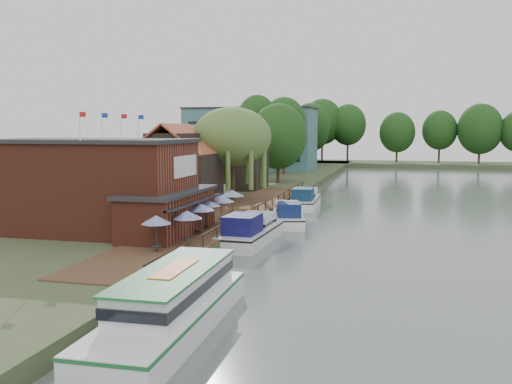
% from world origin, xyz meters
% --- Properties ---
extents(ground, '(260.00, 260.00, 0.00)m').
position_xyz_m(ground, '(0.00, 0.00, 0.00)').
color(ground, '#4B5754').
rests_on(ground, ground).
extents(land_bank, '(50.00, 140.00, 1.00)m').
position_xyz_m(land_bank, '(-30.00, 35.00, 0.50)').
color(land_bank, '#384728').
rests_on(land_bank, ground).
extents(quay_deck, '(6.00, 50.00, 0.10)m').
position_xyz_m(quay_deck, '(-8.00, 10.00, 1.05)').
color(quay_deck, '#47301E').
rests_on(quay_deck, land_bank).
extents(quay_rail, '(0.20, 49.00, 1.00)m').
position_xyz_m(quay_rail, '(-5.30, 10.50, 1.50)').
color(quay_rail, black).
rests_on(quay_rail, land_bank).
extents(pub, '(20.00, 11.00, 7.30)m').
position_xyz_m(pub, '(-14.00, -1.00, 4.65)').
color(pub, maroon).
rests_on(pub, land_bank).
extents(hotel_block, '(25.40, 12.40, 12.30)m').
position_xyz_m(hotel_block, '(-22.00, 70.00, 7.15)').
color(hotel_block, '#38666B').
rests_on(hotel_block, land_bank).
extents(cottage_a, '(8.60, 7.60, 8.50)m').
position_xyz_m(cottage_a, '(-15.00, 14.00, 5.25)').
color(cottage_a, black).
rests_on(cottage_a, land_bank).
extents(cottage_b, '(9.60, 8.60, 8.50)m').
position_xyz_m(cottage_b, '(-18.00, 24.00, 5.25)').
color(cottage_b, beige).
rests_on(cottage_b, land_bank).
extents(cottage_c, '(7.60, 7.60, 8.50)m').
position_xyz_m(cottage_c, '(-14.00, 33.00, 5.25)').
color(cottage_c, black).
rests_on(cottage_c, land_bank).
extents(willow, '(8.60, 8.60, 10.43)m').
position_xyz_m(willow, '(-10.50, 19.00, 6.21)').
color(willow, '#476B2D').
rests_on(willow, land_bank).
extents(umbrella_0, '(2.00, 2.00, 2.38)m').
position_xyz_m(umbrella_0, '(-7.73, -7.07, 2.29)').
color(umbrella_0, navy).
rests_on(umbrella_0, quay_deck).
extents(umbrella_1, '(2.16, 2.16, 2.38)m').
position_xyz_m(umbrella_1, '(-6.59, -4.55, 2.29)').
color(umbrella_1, navy).
rests_on(umbrella_1, quay_deck).
extents(umbrella_2, '(2.42, 2.42, 2.38)m').
position_xyz_m(umbrella_2, '(-7.16, -0.59, 2.29)').
color(umbrella_2, '#1B3597').
rests_on(umbrella_2, quay_deck).
extents(umbrella_3, '(2.36, 2.36, 2.38)m').
position_xyz_m(umbrella_3, '(-7.48, 1.88, 2.29)').
color(umbrella_3, navy).
rests_on(umbrella_3, quay_deck).
extents(umbrella_4, '(2.38, 2.38, 2.38)m').
position_xyz_m(umbrella_4, '(-7.15, 4.66, 2.29)').
color(umbrella_4, '#1B2E98').
rests_on(umbrella_4, quay_deck).
extents(umbrella_5, '(2.28, 2.28, 2.38)m').
position_xyz_m(umbrella_5, '(-7.45, 8.88, 2.29)').
color(umbrella_5, navy).
rests_on(umbrella_5, quay_deck).
extents(cruiser_0, '(3.82, 10.64, 2.57)m').
position_xyz_m(cruiser_0, '(-3.96, 2.28, 1.29)').
color(cruiser_0, silver).
rests_on(cruiser_0, ground).
extents(cruiser_1, '(5.28, 9.99, 2.30)m').
position_xyz_m(cruiser_1, '(-2.87, 12.04, 1.15)').
color(cruiser_1, white).
rests_on(cruiser_1, ground).
extents(cruiser_2, '(3.73, 10.21, 2.45)m').
position_xyz_m(cruiser_2, '(-3.26, 23.94, 1.22)').
color(cruiser_2, white).
rests_on(cruiser_2, ground).
extents(tour_boat, '(3.96, 12.98, 2.81)m').
position_xyz_m(tour_boat, '(-2.23, -17.83, 1.41)').
color(tour_boat, silver).
rests_on(tour_boat, ground).
extents(swan, '(0.44, 0.44, 0.44)m').
position_xyz_m(swan, '(-1.23, -11.92, 0.22)').
color(swan, white).
rests_on(swan, ground).
extents(bank_tree_0, '(8.55, 8.55, 11.84)m').
position_xyz_m(bank_tree_0, '(-10.61, 43.14, 6.92)').
color(bank_tree_0, '#143811').
rests_on(bank_tree_0, land_bank).
extents(bank_tree_1, '(6.04, 6.04, 13.49)m').
position_xyz_m(bank_tree_1, '(-15.17, 48.27, 7.74)').
color(bank_tree_1, '#143811').
rests_on(bank_tree_1, land_bank).
extents(bank_tree_2, '(7.74, 7.74, 13.71)m').
position_xyz_m(bank_tree_2, '(-13.04, 59.12, 7.85)').
color(bank_tree_2, '#143811').
rests_on(bank_tree_2, land_bank).
extents(bank_tree_3, '(6.86, 6.86, 13.47)m').
position_xyz_m(bank_tree_3, '(-11.88, 79.88, 7.73)').
color(bank_tree_3, '#143811').
rests_on(bank_tree_3, land_bank).
extents(bank_tree_4, '(8.80, 8.80, 13.87)m').
position_xyz_m(bank_tree_4, '(-12.50, 86.05, 7.94)').
color(bank_tree_4, '#143811').
rests_on(bank_tree_4, land_bank).
extents(bank_tree_5, '(7.37, 7.37, 11.37)m').
position_xyz_m(bank_tree_5, '(-13.24, 95.14, 6.69)').
color(bank_tree_5, '#143811').
rests_on(bank_tree_5, land_bank).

